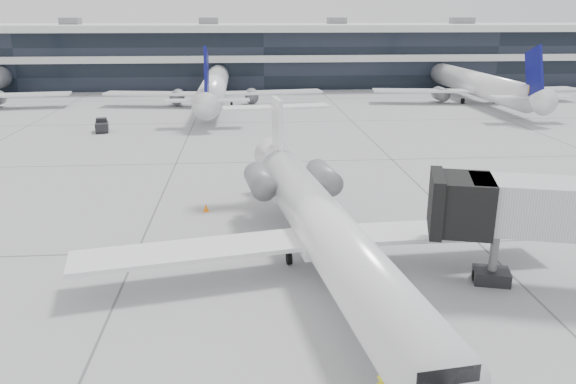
{
  "coord_description": "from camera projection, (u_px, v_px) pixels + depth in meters",
  "views": [
    {
      "loc": [
        -3.72,
        -30.02,
        12.96
      ],
      "look_at": [
        -1.15,
        2.55,
        2.6
      ],
      "focal_mm": 35.0,
      "sensor_mm": 36.0,
      "label": 1
    }
  ],
  "objects": [
    {
      "name": "ground",
      "position": [
        311.0,
        247.0,
        32.72
      ],
      "size": [
        220.0,
        220.0,
        0.0
      ],
      "primitive_type": "plane",
      "color": "gray",
      "rests_on": "ground"
    },
    {
      "name": "terminal",
      "position": [
        262.0,
        57.0,
        109.13
      ],
      "size": [
        170.0,
        22.0,
        10.0
      ],
      "primitive_type": "cube",
      "color": "black",
      "rests_on": "ground"
    },
    {
      "name": "bg_jet_center",
      "position": [
        215.0,
        105.0,
        84.38
      ],
      "size": [
        32.0,
        40.0,
        9.6
      ],
      "primitive_type": null,
      "color": "white",
      "rests_on": "ground"
    },
    {
      "name": "bg_jet_right",
      "position": [
        473.0,
        102.0,
        87.39
      ],
      "size": [
        32.0,
        40.0,
        9.6
      ],
      "primitive_type": null,
      "color": "white",
      "rests_on": "ground"
    },
    {
      "name": "regional_jet",
      "position": [
        324.0,
        227.0,
        28.95
      ],
      "size": [
        25.44,
        31.75,
        7.33
      ],
      "rotation": [
        0.0,
        0.0,
        0.13
      ],
      "color": "white",
      "rests_on": "ground"
    },
    {
      "name": "traffic_cone",
      "position": [
        206.0,
        208.0,
        38.58
      ],
      "size": [
        0.5,
        0.5,
        0.57
      ],
      "rotation": [
        0.0,
        0.0,
        0.39
      ],
      "color": "orange",
      "rests_on": "ground"
    },
    {
      "name": "far_tug",
      "position": [
        102.0,
        126.0,
        64.7
      ],
      "size": [
        1.85,
        2.62,
        1.52
      ],
      "rotation": [
        0.0,
        0.0,
        0.2
      ],
      "color": "black",
      "rests_on": "ground"
    }
  ]
}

